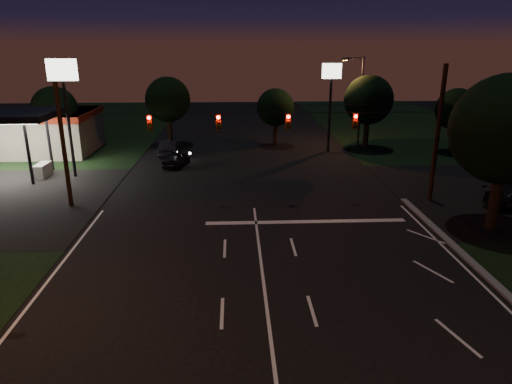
{
  "coord_description": "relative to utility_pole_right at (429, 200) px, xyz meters",
  "views": [
    {
      "loc": [
        -1.2,
        -13.75,
        10.2
      ],
      "look_at": [
        -0.16,
        8.22,
        3.0
      ],
      "focal_mm": 32.0,
      "sensor_mm": 36.0,
      "label": 1
    }
  ],
  "objects": [
    {
      "name": "ground",
      "position": [
        -12.0,
        -15.0,
        0.0
      ],
      "size": [
        140.0,
        140.0,
        0.0
      ],
      "primitive_type": "plane",
      "color": "black",
      "rests_on": "ground"
    },
    {
      "name": "stop_bar",
      "position": [
        -9.0,
        -3.5,
        0.01
      ],
      "size": [
        12.0,
        0.5,
        0.01
      ],
      "primitive_type": "cube",
      "color": "silver",
      "rests_on": "ground"
    },
    {
      "name": "utility_pole_right",
      "position": [
        0.0,
        0.0,
        0.0
      ],
      "size": [
        0.3,
        0.3,
        9.0
      ],
      "primitive_type": "cylinder",
      "color": "black",
      "rests_on": "ground"
    },
    {
      "name": "utility_pole_left",
      "position": [
        -24.0,
        0.0,
        0.0
      ],
      "size": [
        0.28,
        0.28,
        8.0
      ],
      "primitive_type": "cylinder",
      "color": "black",
      "rests_on": "ground"
    },
    {
      "name": "signal_span",
      "position": [
        -12.0,
        -0.04,
        5.5
      ],
      "size": [
        24.0,
        0.4,
        1.56
      ],
      "color": "black",
      "rests_on": "ground"
    },
    {
      "name": "gas_station",
      "position": [
        -33.86,
        15.39,
        2.38
      ],
      "size": [
        14.2,
        16.1,
        5.25
      ],
      "color": "gray",
      "rests_on": "ground"
    },
    {
      "name": "pole_sign_left_near",
      "position": [
        -26.0,
        7.0,
        6.98
      ],
      "size": [
        2.2,
        0.3,
        9.1
      ],
      "color": "black",
      "rests_on": "ground"
    },
    {
      "name": "pole_sign_right",
      "position": [
        -4.0,
        15.0,
        6.24
      ],
      "size": [
        1.8,
        0.3,
        8.4
      ],
      "color": "black",
      "rests_on": "ground"
    },
    {
      "name": "street_light_right_far",
      "position": [
        -0.76,
        17.0,
        5.24
      ],
      "size": [
        2.2,
        0.35,
        9.0
      ],
      "color": "black",
      "rests_on": "ground"
    },
    {
      "name": "tree_right_near",
      "position": [
        1.53,
        -4.83,
        5.68
      ],
      "size": [
        6.0,
        6.0,
        8.76
      ],
      "color": "black",
      "rests_on": "ground"
    },
    {
      "name": "tree_far_a",
      "position": [
        -29.98,
        15.12,
        4.26
      ],
      "size": [
        4.2,
        4.2,
        6.42
      ],
      "color": "black",
      "rests_on": "ground"
    },
    {
      "name": "tree_far_b",
      "position": [
        -19.98,
        19.13,
        4.61
      ],
      "size": [
        4.6,
        4.6,
        6.98
      ],
      "color": "black",
      "rests_on": "ground"
    },
    {
      "name": "tree_far_c",
      "position": [
        -8.98,
        18.1,
        3.9
      ],
      "size": [
        3.8,
        3.8,
        5.86
      ],
      "color": "black",
      "rests_on": "ground"
    },
    {
      "name": "tree_far_d",
      "position": [
        0.02,
        16.13,
        4.83
      ],
      "size": [
        4.8,
        4.8,
        7.3
      ],
      "color": "black",
      "rests_on": "ground"
    },
    {
      "name": "tree_far_e",
      "position": [
        8.02,
        14.11,
        4.11
      ],
      "size": [
        4.0,
        4.0,
        6.18
      ],
      "color": "black",
      "rests_on": "ground"
    },
    {
      "name": "car_oncoming_a",
      "position": [
        -18.3,
        10.0,
        0.66
      ],
      "size": [
        2.39,
        4.15,
        1.33
      ],
      "primitive_type": "imported",
      "rotation": [
        0.0,
        0.0,
        2.92
      ],
      "color": "black",
      "rests_on": "ground"
    },
    {
      "name": "car_oncoming_b",
      "position": [
        -19.41,
        14.1,
        0.72
      ],
      "size": [
        1.61,
        4.39,
        1.44
      ],
      "primitive_type": "imported",
      "rotation": [
        0.0,
        0.0,
        3.12
      ],
      "color": "black",
      "rests_on": "ground"
    }
  ]
}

